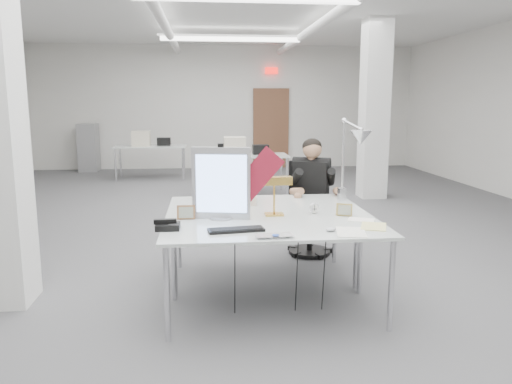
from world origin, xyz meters
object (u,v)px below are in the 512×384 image
seated_person (312,178)px  laptop (276,238)px  beige_monitor (239,186)px  desk_phone (168,226)px  office_chair (310,214)px  desk_main (275,227)px  architect_lamp (350,155)px  monitor (221,183)px  bankers_lamp (274,196)px

seated_person → laptop: seated_person is taller
beige_monitor → desk_phone: bearing=-117.4°
office_chair → seated_person: (0.00, -0.05, 0.42)m
desk_main → architect_lamp: bearing=42.5°
monitor → architect_lamp: 1.34m
office_chair → desk_phone: size_ratio=5.16×
office_chair → bankers_lamp: size_ratio=2.80×
bankers_lamp → architect_lamp: 0.92m
architect_lamp → beige_monitor: bearing=161.1°
beige_monitor → seated_person: bearing=39.8°
monitor → office_chair: bearing=62.5°
office_chair → seated_person: size_ratio=0.95×
desk_phone → architect_lamp: architect_lamp is taller
laptop → architect_lamp: 1.52m
monitor → desk_phone: size_ratio=3.31×
office_chair → bankers_lamp: 1.44m
desk_phone → office_chair: bearing=48.9°
seated_person → beige_monitor: 1.05m
laptop → beige_monitor: (-0.18, 1.36, 0.15)m
office_chair → beige_monitor: bearing=-119.3°
architect_lamp → laptop: bearing=-134.9°
desk_phone → monitor: bearing=37.8°
bankers_lamp → beige_monitor: 0.65m
bankers_lamp → desk_phone: bankers_lamp is taller
desk_main → laptop: laptop is taller
laptop → beige_monitor: 1.38m
office_chair → beige_monitor: 1.16m
seated_person → bankers_lamp: (-0.59, -1.19, 0.03)m
seated_person → beige_monitor: (-0.86, -0.60, 0.02)m
desk_main → office_chair: office_chair is taller
monitor → laptop: monitor is taller
desk_main → laptop: bearing=-97.0°
beige_monitor → desk_main: bearing=-72.3°
office_chair → laptop: (-0.68, -2.01, 0.29)m
desk_main → desk_phone: desk_phone is taller
laptop → architect_lamp: architect_lamp is taller
seated_person → laptop: size_ratio=3.54×
architect_lamp → monitor: bearing=-167.2°
desk_main → architect_lamp: architect_lamp is taller
laptop → bankers_lamp: size_ratio=0.83×
monitor → bankers_lamp: bearing=20.9°
beige_monitor → architect_lamp: size_ratio=0.36×
office_chair → desk_main: bearing=-87.9°
desk_main → bankers_lamp: size_ratio=5.29×
beige_monitor → architect_lamp: architect_lamp is taller
seated_person → monitor: 1.66m
monitor → beige_monitor: size_ratio=1.77×
monitor → beige_monitor: bearing=84.8°
desk_main → laptop: (-0.05, -0.39, 0.02)m
seated_person → desk_phone: (-1.48, -1.60, -0.12)m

